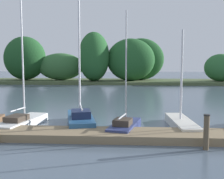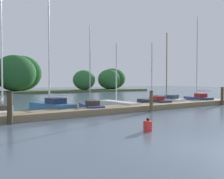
{
  "view_description": "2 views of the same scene",
  "coord_description": "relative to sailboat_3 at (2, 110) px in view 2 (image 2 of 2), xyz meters",
  "views": [
    {
      "loc": [
        1.39,
        -3.23,
        3.55
      ],
      "look_at": [
        0.48,
        10.92,
        2.04
      ],
      "focal_mm": 45.53,
      "sensor_mm": 36.0,
      "label": 1
    },
    {
      "loc": [
        -6.28,
        -3.8,
        2.0
      ],
      "look_at": [
        3.06,
        10.68,
        1.43
      ],
      "focal_mm": 37.33,
      "sensor_mm": 36.0,
      "label": 2
    }
  ],
  "objects": [
    {
      "name": "channel_buoy_1",
      "position": [
        4.32,
        -7.97,
        -0.12
      ],
      "size": [
        0.37,
        0.37,
        0.55
      ],
      "color": "red",
      "rests_on": "ground"
    },
    {
      "name": "sailboat_8",
      "position": [
        13.7,
        -0.07,
        0.04
      ],
      "size": [
        1.55,
        3.18,
        6.45
      ],
      "rotation": [
        0.0,
        0.0,
        1.67
      ],
      "color": "white",
      "rests_on": "ground"
    },
    {
      "name": "ground",
      "position": [
        4.3,
        -11.26,
        -0.34
      ],
      "size": [
        160.0,
        160.0,
        0.0
      ],
      "primitive_type": "plane",
      "color": "#4C5B6B"
    },
    {
      "name": "sailboat_6",
      "position": [
        8.34,
        0.18,
        -0.04
      ],
      "size": [
        1.27,
        4.33,
        5.06
      ],
      "rotation": [
        0.0,
        0.0,
        1.65
      ],
      "color": "silver",
      "rests_on": "ground"
    },
    {
      "name": "mooring_piling_1",
      "position": [
        -0.1,
        -3.23,
        0.43
      ],
      "size": [
        0.3,
        0.3,
        1.53
      ],
      "color": "#3D3323",
      "rests_on": "ground"
    },
    {
      "name": "mooring_piling_2",
      "position": [
        8.69,
        -3.38,
        0.37
      ],
      "size": [
        0.25,
        0.25,
        1.41
      ],
      "color": "brown",
      "rests_on": "ground"
    },
    {
      "name": "mooring_piling_3",
      "position": [
        17.13,
        -3.22,
        0.44
      ],
      "size": [
        0.28,
        0.28,
        1.54
      ],
      "color": "#4C3D28",
      "rests_on": "ground"
    },
    {
      "name": "sailboat_3",
      "position": [
        0.0,
        0.0,
        0.0
      ],
      "size": [
        1.79,
        4.15,
        7.46
      ],
      "rotation": [
        0.0,
        0.0,
        1.39
      ],
      "color": "white",
      "rests_on": "ground"
    },
    {
      "name": "far_shore",
      "position": [
        5.99,
        28.43,
        2.53
      ],
      "size": [
        57.47,
        8.45,
        7.53
      ],
      "color": "#4C5B38",
      "rests_on": "ground"
    },
    {
      "name": "sailboat_9",
      "position": [
        16.95,
        -0.83,
        0.09
      ],
      "size": [
        1.57,
        3.03,
        8.23
      ],
      "rotation": [
        0.0,
        0.0,
        1.4
      ],
      "color": "navy",
      "rests_on": "ground"
    },
    {
      "name": "sailboat_4",
      "position": [
        3.03,
        0.32,
        0.09
      ],
      "size": [
        2.12,
        4.27,
        7.84
      ],
      "rotation": [
        0.0,
        0.0,
        1.8
      ],
      "color": "#285684",
      "rests_on": "ground"
    },
    {
      "name": "sailboat_7",
      "position": [
        11.67,
        -0.33,
        0.0
      ],
      "size": [
        1.22,
        3.6,
        5.33
      ],
      "rotation": [
        0.0,
        0.0,
        1.52
      ],
      "color": "#232833",
      "rests_on": "ground"
    },
    {
      "name": "dock_pier",
      "position": [
        4.3,
        -2.08,
        -0.16
      ],
      "size": [
        29.59,
        1.8,
        0.35
      ],
      "color": "#847051",
      "rests_on": "ground"
    },
    {
      "name": "sailboat_5",
      "position": [
        5.45,
        -0.81,
        -0.03
      ],
      "size": [
        1.69,
        3.39,
        5.88
      ],
      "rotation": [
        0.0,
        0.0,
        1.35
      ],
      "color": "navy",
      "rests_on": "ground"
    }
  ]
}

